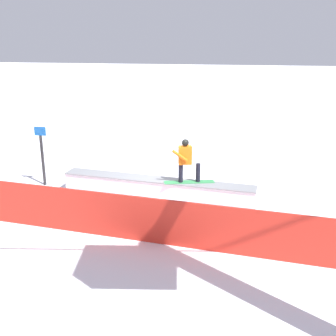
{
  "coord_description": "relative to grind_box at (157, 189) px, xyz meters",
  "views": [
    {
      "loc": [
        -2.38,
        12.48,
        5.1
      ],
      "look_at": [
        -0.53,
        1.07,
        1.36
      ],
      "focal_mm": 44.69,
      "sensor_mm": 36.0,
      "label": 1
    }
  ],
  "objects": [
    {
      "name": "grind_box",
      "position": [
        0.0,
        0.0,
        0.0
      ],
      "size": [
        6.38,
        1.43,
        0.62
      ],
      "color": "white",
      "rests_on": "ground_plane"
    },
    {
      "name": "ground_plane",
      "position": [
        0.0,
        0.0,
        -0.28
      ],
      "size": [
        120.0,
        120.0,
        0.0
      ],
      "primitive_type": "plane",
      "color": "white"
    },
    {
      "name": "trail_marker",
      "position": [
        4.12,
        -0.5,
        0.83
      ],
      "size": [
        0.4,
        0.1,
        2.08
      ],
      "color": "#262628",
      "rests_on": "ground_plane"
    },
    {
      "name": "snowboarder",
      "position": [
        -0.96,
        0.16,
        1.08
      ],
      "size": [
        1.61,
        0.67,
        1.4
      ],
      "color": "#369352",
      "rests_on": "grind_box"
    },
    {
      "name": "safety_fence",
      "position": [
        0.0,
        3.03,
        0.33
      ],
      "size": [
        12.57,
        1.67,
        1.22
      ],
      "primitive_type": "cube",
      "rotation": [
        0.0,
        0.0,
        -0.13
      ],
      "color": "red",
      "rests_on": "ground_plane"
    }
  ]
}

